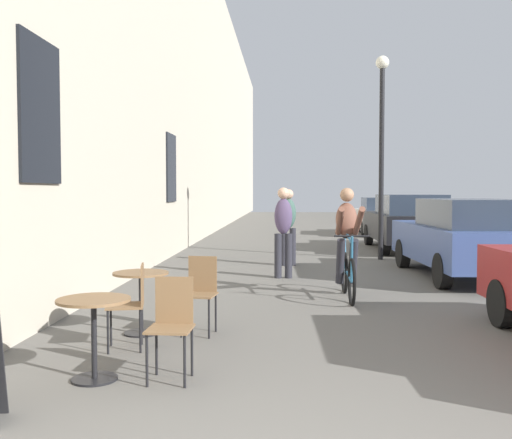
{
  "coord_description": "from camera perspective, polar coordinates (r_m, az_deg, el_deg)",
  "views": [
    {
      "loc": [
        -0.3,
        -2.66,
        1.65
      ],
      "look_at": [
        -0.96,
        10.15,
        1.03
      ],
      "focal_mm": 40.77,
      "sensor_mm": 36.0,
      "label": 1
    }
  ],
  "objects": [
    {
      "name": "cyclist_on_bicycle",
      "position": [
        9.19,
        8.95,
        -2.53
      ],
      "size": [
        0.52,
        1.76,
        1.74
      ],
      "color": "black",
      "rests_on": "ground_plane"
    },
    {
      "name": "pedestrian_near",
      "position": [
        11.06,
        2.7,
        -0.75
      ],
      "size": [
        0.35,
        0.25,
        1.73
      ],
      "color": "#26262D",
      "rests_on": "ground_plane"
    },
    {
      "name": "parked_car_fourth",
      "position": [
        22.78,
        12.17,
        0.41
      ],
      "size": [
        1.81,
        4.06,
        1.43
      ],
      "color": "beige",
      "rests_on": "ground_plane"
    },
    {
      "name": "pedestrian_mid",
      "position": [
        12.92,
        3.19,
        -0.31
      ],
      "size": [
        0.38,
        0.3,
        1.7
      ],
      "color": "#26262D",
      "rests_on": "ground_plane"
    },
    {
      "name": "street_lamp",
      "position": [
        14.46,
        12.23,
        8.48
      ],
      "size": [
        0.32,
        0.32,
        4.9
      ],
      "color": "black",
      "rests_on": "ground_plane"
    },
    {
      "name": "cafe_table_near",
      "position": [
        5.33,
        -15.62,
        -9.58
      ],
      "size": [
        0.64,
        0.64,
        0.72
      ],
      "color": "black",
      "rests_on": "ground_plane"
    },
    {
      "name": "cafe_chair_mid_toward_street",
      "position": [
        6.84,
        -5.47,
        -6.8
      ],
      "size": [
        0.42,
        0.42,
        0.89
      ],
      "color": "black",
      "rests_on": "ground_plane"
    },
    {
      "name": "cafe_chair_mid_toward_wall",
      "position": [
        6.26,
        -12.03,
        -7.74
      ],
      "size": [
        0.45,
        0.45,
        0.89
      ],
      "color": "black",
      "rests_on": "ground_plane"
    },
    {
      "name": "parked_car_second",
      "position": [
        11.79,
        19.76,
        -1.62
      ],
      "size": [
        1.93,
        4.32,
        1.51
      ],
      "color": "#384C84",
      "rests_on": "ground_plane"
    },
    {
      "name": "parked_car_third",
      "position": [
        16.83,
        14.57,
        -0.18
      ],
      "size": [
        1.88,
        4.41,
        1.57
      ],
      "color": "black",
      "rests_on": "ground_plane"
    },
    {
      "name": "building_facade_left",
      "position": [
        17.35,
        -7.84,
        14.96
      ],
      "size": [
        0.54,
        68.0,
        10.65
      ],
      "color": "#B7AD99",
      "rests_on": "ground_plane"
    },
    {
      "name": "cafe_table_mid",
      "position": [
        6.89,
        -11.23,
        -6.73
      ],
      "size": [
        0.64,
        0.64,
        0.72
      ],
      "color": "black",
      "rests_on": "ground_plane"
    },
    {
      "name": "cafe_chair_near_toward_street",
      "position": [
        5.23,
        -8.26,
        -9.78
      ],
      "size": [
        0.39,
        0.39,
        0.89
      ],
      "color": "black",
      "rests_on": "ground_plane"
    }
  ]
}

